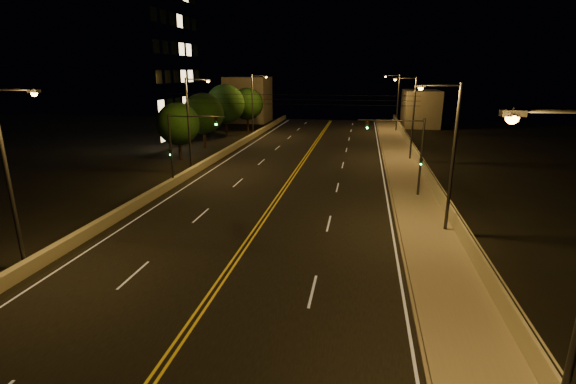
% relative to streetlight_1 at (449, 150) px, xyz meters
% --- Properties ---
extents(road, '(18.00, 120.00, 0.02)m').
position_rel_streetlight_1_xyz_m(road, '(-11.52, 0.98, -5.28)').
color(road, black).
rests_on(road, ground).
extents(sidewalk, '(3.60, 120.00, 0.30)m').
position_rel_streetlight_1_xyz_m(sidewalk, '(-0.72, 0.98, -5.14)').
color(sidewalk, gray).
rests_on(sidewalk, ground).
extents(curb, '(0.14, 120.00, 0.15)m').
position_rel_streetlight_1_xyz_m(curb, '(-2.59, 0.98, -5.22)').
color(curb, gray).
rests_on(curb, ground).
extents(parapet_wall, '(0.30, 120.00, 1.00)m').
position_rel_streetlight_1_xyz_m(parapet_wall, '(0.93, 0.98, -4.49)').
color(parapet_wall, '#ADA790').
rests_on(parapet_wall, sidewalk).
extents(jersey_barrier, '(0.45, 120.00, 0.73)m').
position_rel_streetlight_1_xyz_m(jersey_barrier, '(-21.28, 0.98, -4.93)').
color(jersey_barrier, '#ADA790').
rests_on(jersey_barrier, ground).
extents(distant_building_right, '(6.00, 10.00, 6.39)m').
position_rel_streetlight_1_xyz_m(distant_building_right, '(4.98, 53.92, -2.10)').
color(distant_building_right, gray).
rests_on(distant_building_right, ground).
extents(distant_building_left, '(8.00, 8.00, 8.57)m').
position_rel_streetlight_1_xyz_m(distant_building_left, '(-27.52, 55.13, -1.01)').
color(distant_building_left, gray).
rests_on(distant_building_left, ground).
extents(parapet_rail, '(0.06, 120.00, 0.06)m').
position_rel_streetlight_1_xyz_m(parapet_rail, '(0.93, 0.98, -3.96)').
color(parapet_rail, black).
rests_on(parapet_rail, parapet_wall).
extents(lane_markings, '(17.32, 116.00, 0.00)m').
position_rel_streetlight_1_xyz_m(lane_markings, '(-11.52, 0.90, -5.27)').
color(lane_markings, silver).
rests_on(lane_markings, road).
extents(streetlight_1, '(2.55, 0.28, 9.17)m').
position_rel_streetlight_1_xyz_m(streetlight_1, '(0.00, 0.00, 0.00)').
color(streetlight_1, '#2D2D33').
rests_on(streetlight_1, ground).
extents(streetlight_2, '(2.55, 0.28, 9.17)m').
position_rel_streetlight_1_xyz_m(streetlight_2, '(0.00, 21.99, 0.00)').
color(streetlight_2, '#2D2D33').
rests_on(streetlight_2, ground).
extents(streetlight_3, '(2.55, 0.28, 9.17)m').
position_rel_streetlight_1_xyz_m(streetlight_3, '(0.00, 44.97, 0.00)').
color(streetlight_3, '#2D2D33').
rests_on(streetlight_3, ground).
extents(streetlight_4, '(2.55, 0.28, 9.17)m').
position_rel_streetlight_1_xyz_m(streetlight_4, '(-21.44, -9.03, 0.00)').
color(streetlight_4, '#2D2D33').
rests_on(streetlight_4, ground).
extents(streetlight_5, '(2.55, 0.28, 9.17)m').
position_rel_streetlight_1_xyz_m(streetlight_5, '(-21.44, 12.50, 0.00)').
color(streetlight_5, '#2D2D33').
rests_on(streetlight_5, ground).
extents(streetlight_6, '(2.55, 0.28, 9.17)m').
position_rel_streetlight_1_xyz_m(streetlight_6, '(-21.44, 36.58, 0.00)').
color(streetlight_6, '#2D2D33').
rests_on(streetlight_6, ground).
extents(traffic_signal_right, '(5.11, 0.31, 6.32)m').
position_rel_streetlight_1_xyz_m(traffic_signal_right, '(-1.50, 7.48, -1.32)').
color(traffic_signal_right, '#2D2D33').
rests_on(traffic_signal_right, ground).
extents(traffic_signal_left, '(5.11, 0.31, 6.32)m').
position_rel_streetlight_1_xyz_m(traffic_signal_left, '(-20.34, 7.48, -1.32)').
color(traffic_signal_left, '#2D2D33').
rests_on(traffic_signal_left, ground).
extents(overhead_wires, '(22.00, 0.03, 0.83)m').
position_rel_streetlight_1_xyz_m(overhead_wires, '(-11.52, 10.48, 2.11)').
color(overhead_wires, black).
extents(building_tower, '(24.00, 15.00, 29.80)m').
position_rel_streetlight_1_xyz_m(building_tower, '(-41.65, 28.83, 9.03)').
color(building_tower, gray).
rests_on(building_tower, ground).
extents(tree_0, '(4.74, 4.74, 6.43)m').
position_rel_streetlight_1_xyz_m(tree_0, '(-25.48, 18.24, -1.24)').
color(tree_0, black).
rests_on(tree_0, ground).
extents(tree_1, '(5.22, 5.22, 7.07)m').
position_rel_streetlight_1_xyz_m(tree_1, '(-25.47, 25.98, -0.84)').
color(tree_1, black).
rests_on(tree_1, ground).
extents(tree_2, '(5.79, 5.79, 7.84)m').
position_rel_streetlight_1_xyz_m(tree_2, '(-25.69, 35.62, -0.35)').
color(tree_2, black).
rests_on(tree_2, ground).
extents(tree_3, '(5.23, 5.23, 7.09)m').
position_rel_streetlight_1_xyz_m(tree_3, '(-24.07, 42.03, -0.83)').
color(tree_3, black).
rests_on(tree_3, ground).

